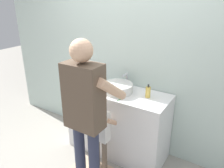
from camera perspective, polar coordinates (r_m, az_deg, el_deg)
The scene contains 9 objects.
ground_plane at distance 3.09m, azimuth -1.56°, elevation -19.31°, with size 14.00×14.00×0.00m, color #9E998E.
back_wall at distance 2.94m, azimuth 4.90°, elevation 8.37°, with size 4.40×0.08×2.70m.
vanity_cabinet at distance 3.03m, azimuth 1.52°, elevation -9.68°, with size 1.31×0.54×0.90m, color white.
sink_basin at distance 2.78m, azimuth 1.42°, elevation -0.94°, with size 0.39×0.39×0.11m.
faucet at distance 2.95m, azimuth 3.70°, elevation 0.99°, with size 0.18×0.14×0.18m.
toothbrush_cup at distance 3.03m, azimuth -4.93°, elevation 0.90°, with size 0.07×0.07×0.21m.
soap_bottle at distance 2.66m, azimuth 9.19°, elevation -2.04°, with size 0.06×0.06×0.17m.
child_toddler at distance 2.68m, azimuth -2.89°, elevation -11.55°, with size 0.29×0.29×0.93m.
adult_parent at distance 2.24m, azimuth -6.86°, elevation -5.53°, with size 0.52×0.55×1.68m.
Camera 1 is at (1.29, -1.93, 2.04)m, focal length 35.74 mm.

